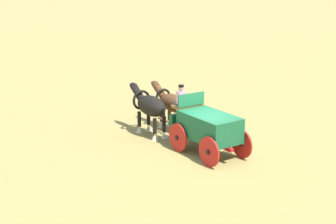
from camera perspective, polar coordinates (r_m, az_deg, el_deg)
The scene contains 4 objects.
ground_plane at distance 22.02m, azimuth 4.57°, elevation -4.73°, with size 220.00×220.00×0.00m, color #9E8C4C.
show_wagon at distance 21.73m, azimuth 4.40°, elevation -1.65°, with size 5.73×2.30×2.79m.
draft_horse_near at distance 24.09m, azimuth -2.04°, elevation 0.62°, with size 3.02×1.24×2.27m.
draft_horse_off at distance 24.82m, azimuth 0.48°, elevation 0.92°, with size 3.17×1.17×2.19m.
Camera 1 is at (-13.92, 15.21, 7.73)m, focal length 54.56 mm.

